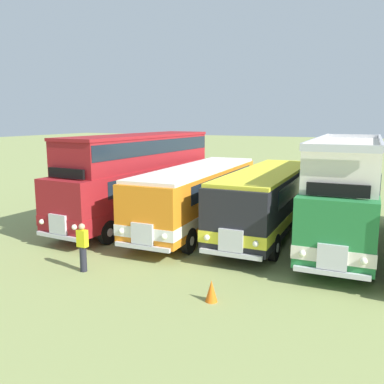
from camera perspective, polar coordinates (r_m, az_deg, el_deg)
The scene contains 6 objects.
bus_first_in_row at distance 21.47m, azimuth -7.31°, elevation 2.49°, with size 3.08×11.23×4.49m.
bus_second_in_row at distance 20.07m, azimuth 0.91°, elevation -0.05°, with size 2.92×10.95×2.99m.
bus_third_in_row at distance 19.20m, azimuth 10.36°, elevation -0.69°, with size 2.76×10.23×2.99m.
bus_fourth_in_row at distance 18.16m, azimuth 20.31°, elevation 0.15°, with size 2.91×10.00×4.52m.
cone_near_end at distance 12.47m, azimuth 2.69°, elevation -13.46°, with size 0.36×0.36×0.65m, color orange.
marshal_person at distance 15.02m, azimuth -14.83°, elevation -7.34°, with size 0.36×0.24×1.73m.
Camera 1 is at (-1.82, -18.05, 5.33)m, focal length 38.71 mm.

